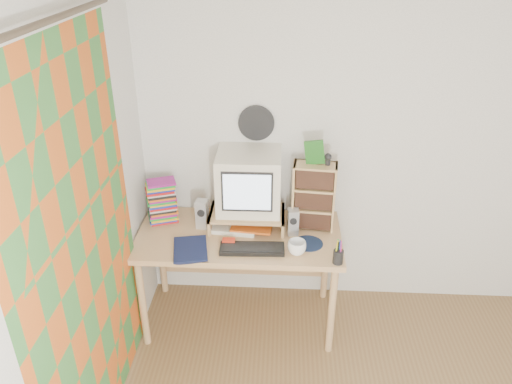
# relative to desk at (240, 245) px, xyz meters

# --- Properties ---
(back_wall) EXTENTS (3.50, 0.00, 3.50)m
(back_wall) POSITION_rel_desk_xyz_m (1.03, 0.31, 0.63)
(back_wall) COLOR white
(back_wall) RESTS_ON floor
(left_wall) EXTENTS (0.00, 3.50, 3.50)m
(left_wall) POSITION_rel_desk_xyz_m (-0.72, -1.44, 0.63)
(left_wall) COLOR white
(left_wall) RESTS_ON floor
(curtain) EXTENTS (0.00, 2.20, 2.20)m
(curtain) POSITION_rel_desk_xyz_m (-0.68, -0.96, 0.53)
(curtain) COLOR #C8581C
(curtain) RESTS_ON left_wall
(wall_disc) EXTENTS (0.25, 0.02, 0.25)m
(wall_disc) POSITION_rel_desk_xyz_m (0.10, 0.29, 0.81)
(wall_disc) COLOR black
(wall_disc) RESTS_ON back_wall
(desk) EXTENTS (1.40, 0.70, 0.75)m
(desk) POSITION_rel_desk_xyz_m (0.00, 0.00, 0.00)
(desk) COLOR tan
(desk) RESTS_ON floor
(monitor_riser) EXTENTS (0.52, 0.30, 0.12)m
(monitor_riser) POSITION_rel_desk_xyz_m (0.05, 0.04, 0.23)
(monitor_riser) COLOR tan
(monitor_riser) RESTS_ON desk
(crt_monitor) EXTENTS (0.44, 0.44, 0.41)m
(crt_monitor) POSITION_rel_desk_xyz_m (0.06, 0.09, 0.46)
(crt_monitor) COLOR silver
(crt_monitor) RESTS_ON monitor_riser
(speaker_left) EXTENTS (0.09, 0.09, 0.21)m
(speaker_left) POSITION_rel_desk_xyz_m (-0.26, 0.02, 0.24)
(speaker_left) COLOR silver
(speaker_left) RESTS_ON desk
(speaker_right) EXTENTS (0.08, 0.08, 0.19)m
(speaker_right) POSITION_rel_desk_xyz_m (0.37, -0.04, 0.23)
(speaker_right) COLOR silver
(speaker_right) RESTS_ON desk
(keyboard) EXTENTS (0.43, 0.15, 0.03)m
(keyboard) POSITION_rel_desk_xyz_m (0.10, -0.26, 0.15)
(keyboard) COLOR black
(keyboard) RESTS_ON desk
(dvd_stack) EXTENTS (0.23, 0.19, 0.27)m
(dvd_stack) POSITION_rel_desk_xyz_m (-0.56, 0.09, 0.27)
(dvd_stack) COLOR brown
(dvd_stack) RESTS_ON desk
(cd_rack) EXTENTS (0.30, 0.18, 0.48)m
(cd_rack) POSITION_rel_desk_xyz_m (0.51, 0.06, 0.38)
(cd_rack) COLOR tan
(cd_rack) RESTS_ON desk
(mug) EXTENTS (0.15, 0.15, 0.09)m
(mug) POSITION_rel_desk_xyz_m (0.39, -0.28, 0.18)
(mug) COLOR white
(mug) RESTS_ON desk
(diary) EXTENTS (0.30, 0.24, 0.05)m
(diary) POSITION_rel_desk_xyz_m (-0.40, -0.31, 0.16)
(diary) COLOR #11193E
(diary) RESTS_ON desk
(mousepad) EXTENTS (0.21, 0.21, 0.00)m
(mousepad) POSITION_rel_desk_xyz_m (0.47, -0.16, 0.14)
(mousepad) COLOR #111D38
(mousepad) RESTS_ON desk
(pen_cup) EXTENTS (0.07, 0.07, 0.13)m
(pen_cup) POSITION_rel_desk_xyz_m (0.65, -0.37, 0.20)
(pen_cup) COLOR black
(pen_cup) RESTS_ON desk
(papers) EXTENTS (0.35, 0.27, 0.04)m
(papers) POSITION_rel_desk_xyz_m (0.01, 0.02, 0.16)
(papers) COLOR white
(papers) RESTS_ON desk
(red_box) EXTENTS (0.08, 0.05, 0.04)m
(red_box) POSITION_rel_desk_xyz_m (-0.06, -0.20, 0.16)
(red_box) COLOR red
(red_box) RESTS_ON desk
(game_box) EXTENTS (0.13, 0.04, 0.16)m
(game_box) POSITION_rel_desk_xyz_m (0.49, 0.07, 0.70)
(game_box) COLOR #1D611B
(game_box) RESTS_ON cd_rack
(webcam) EXTENTS (0.05, 0.05, 0.08)m
(webcam) POSITION_rel_desk_xyz_m (0.58, 0.06, 0.66)
(webcam) COLOR black
(webcam) RESTS_ON cd_rack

